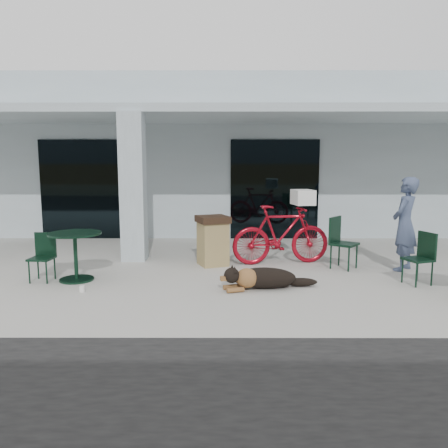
{
  "coord_description": "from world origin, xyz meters",
  "views": [
    {
      "loc": [
        0.45,
        -6.96,
        2.08
      ],
      "look_at": [
        0.43,
        0.72,
        1.0
      ],
      "focal_mm": 35.0,
      "sensor_mm": 36.0,
      "label": 1
    }
  ],
  "objects_px": {
    "cafe_chair_far_a": "(344,243)",
    "cafe_chair_far_b": "(418,259)",
    "bicycle": "(281,235)",
    "person": "(405,224)",
    "dog": "(264,277)",
    "cafe_table_near": "(76,257)",
    "trash_receptacle": "(213,241)",
    "cafe_chair_near": "(41,258)"
  },
  "relations": [
    {
      "from": "bicycle",
      "to": "cafe_chair_near",
      "type": "bearing_deg",
      "value": 97.85
    },
    {
      "from": "cafe_chair_far_b",
      "to": "cafe_table_near",
      "type": "bearing_deg",
      "value": -111.8
    },
    {
      "from": "cafe_table_near",
      "to": "trash_receptacle",
      "type": "distance_m",
      "value": 2.68
    },
    {
      "from": "bicycle",
      "to": "trash_receptacle",
      "type": "height_order",
      "value": "bicycle"
    },
    {
      "from": "dog",
      "to": "cafe_table_near",
      "type": "distance_m",
      "value": 3.35
    },
    {
      "from": "cafe_chair_far_b",
      "to": "trash_receptacle",
      "type": "distance_m",
      "value": 3.83
    },
    {
      "from": "cafe_chair_far_a",
      "to": "trash_receptacle",
      "type": "distance_m",
      "value": 2.62
    },
    {
      "from": "cafe_chair_far_b",
      "to": "person",
      "type": "relative_size",
      "value": 0.5
    },
    {
      "from": "bicycle",
      "to": "cafe_chair_far_b",
      "type": "xyz_separation_m",
      "value": [
        2.16,
        -1.53,
        -0.16
      ]
    },
    {
      "from": "cafe_chair_near",
      "to": "person",
      "type": "height_order",
      "value": "person"
    },
    {
      "from": "cafe_chair_near",
      "to": "trash_receptacle",
      "type": "distance_m",
      "value": 3.24
    },
    {
      "from": "bicycle",
      "to": "cafe_table_near",
      "type": "height_order",
      "value": "bicycle"
    },
    {
      "from": "cafe_chair_far_b",
      "to": "dog",
      "type": "bearing_deg",
      "value": -103.58
    },
    {
      "from": "dog",
      "to": "person",
      "type": "relative_size",
      "value": 0.67
    },
    {
      "from": "cafe_table_near",
      "to": "bicycle",
      "type": "bearing_deg",
      "value": 18.76
    },
    {
      "from": "bicycle",
      "to": "trash_receptacle",
      "type": "xyz_separation_m",
      "value": [
        -1.4,
        -0.1,
        -0.11
      ]
    },
    {
      "from": "cafe_table_near",
      "to": "person",
      "type": "bearing_deg",
      "value": 7.12
    },
    {
      "from": "person",
      "to": "dog",
      "type": "bearing_deg",
      "value": -24.16
    },
    {
      "from": "cafe_chair_far_b",
      "to": "trash_receptacle",
      "type": "xyz_separation_m",
      "value": [
        -3.56,
        1.43,
        0.06
      ]
    },
    {
      "from": "dog",
      "to": "cafe_chair_far_a",
      "type": "bearing_deg",
      "value": 22.1
    },
    {
      "from": "person",
      "to": "cafe_table_near",
      "type": "bearing_deg",
      "value": -41.42
    },
    {
      "from": "dog",
      "to": "cafe_table_near",
      "type": "height_order",
      "value": "cafe_table_near"
    },
    {
      "from": "cafe_table_near",
      "to": "person",
      "type": "distance_m",
      "value": 6.18
    },
    {
      "from": "bicycle",
      "to": "person",
      "type": "xyz_separation_m",
      "value": [
        2.31,
        -0.53,
        0.29
      ]
    },
    {
      "from": "cafe_chair_far_a",
      "to": "cafe_chair_far_b",
      "type": "bearing_deg",
      "value": -100.11
    },
    {
      "from": "cafe_chair_far_b",
      "to": "bicycle",
      "type": "bearing_deg",
      "value": -144.85
    },
    {
      "from": "cafe_chair_near",
      "to": "cafe_chair_far_a",
      "type": "relative_size",
      "value": 0.83
    },
    {
      "from": "bicycle",
      "to": "dog",
      "type": "bearing_deg",
      "value": 155.0
    },
    {
      "from": "cafe_table_near",
      "to": "cafe_chair_far_a",
      "type": "xyz_separation_m",
      "value": [
        5.0,
        0.89,
        0.08
      ]
    },
    {
      "from": "bicycle",
      "to": "person",
      "type": "distance_m",
      "value": 2.39
    },
    {
      "from": "dog",
      "to": "cafe_chair_far_a",
      "type": "relative_size",
      "value": 1.2
    },
    {
      "from": "dog",
      "to": "person",
      "type": "distance_m",
      "value": 3.17
    },
    {
      "from": "cafe_table_near",
      "to": "person",
      "type": "height_order",
      "value": "person"
    },
    {
      "from": "bicycle",
      "to": "cafe_table_near",
      "type": "xyz_separation_m",
      "value": [
        -3.8,
        -1.29,
        -0.18
      ]
    },
    {
      "from": "person",
      "to": "cafe_chair_far_b",
      "type": "bearing_deg",
      "value": 32.43
    },
    {
      "from": "bicycle",
      "to": "cafe_chair_far_b",
      "type": "bearing_deg",
      "value": -134.73
    },
    {
      "from": "bicycle",
      "to": "person",
      "type": "height_order",
      "value": "person"
    },
    {
      "from": "dog",
      "to": "cafe_table_near",
      "type": "bearing_deg",
      "value": 153.7
    },
    {
      "from": "bicycle",
      "to": "cafe_chair_far_a",
      "type": "bearing_deg",
      "value": -117.89
    },
    {
      "from": "dog",
      "to": "trash_receptacle",
      "type": "height_order",
      "value": "trash_receptacle"
    },
    {
      "from": "cafe_chair_far_b",
      "to": "cafe_chair_near",
      "type": "bearing_deg",
      "value": -110.99
    },
    {
      "from": "bicycle",
      "to": "cafe_table_near",
      "type": "relative_size",
      "value": 2.22
    }
  ]
}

